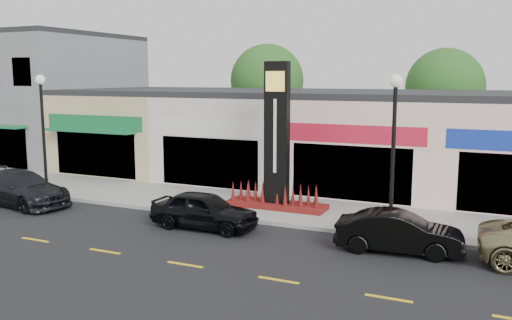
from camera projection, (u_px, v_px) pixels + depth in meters
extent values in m
plane|color=black|center=(159.00, 228.00, 20.03)|extent=(120.00, 120.00, 0.00)
cube|color=gray|center=(215.00, 201.00, 23.94)|extent=(52.00, 4.30, 0.15)
cube|color=gray|center=(188.00, 213.00, 21.91)|extent=(52.00, 0.20, 0.15)
cube|color=slate|center=(34.00, 99.00, 37.10)|extent=(12.00, 10.00, 8.00)
cube|color=#262628|center=(30.00, 37.00, 36.47)|extent=(12.00, 10.00, 0.30)
cube|color=black|center=(22.00, 72.00, 30.54)|extent=(1.40, 0.10, 1.60)
cube|color=tan|center=(149.00, 130.00, 33.50)|extent=(7.00, 10.00, 4.50)
cube|color=#262628|center=(148.00, 91.00, 33.13)|extent=(7.00, 10.00, 0.30)
cube|color=black|center=(96.00, 154.00, 29.18)|extent=(5.25, 0.10, 2.40)
cube|color=#176B3A|center=(94.00, 123.00, 28.91)|extent=(6.30, 0.12, 0.80)
cube|color=#176B3A|center=(89.00, 131.00, 28.57)|extent=(5.60, 0.90, 0.12)
cube|color=beige|center=(252.00, 135.00, 30.65)|extent=(7.00, 10.00, 4.50)
cube|color=#262628|center=(252.00, 93.00, 30.28)|extent=(7.00, 10.00, 0.30)
cube|color=black|center=(209.00, 162.00, 26.32)|extent=(5.25, 0.10, 2.40)
cube|color=silver|center=(209.00, 128.00, 26.06)|extent=(6.30, 0.12, 0.80)
cube|color=beige|center=(375.00, 141.00, 27.80)|extent=(7.00, 10.00, 4.50)
cube|color=#262628|center=(377.00, 94.00, 27.43)|extent=(7.00, 10.00, 0.30)
cube|color=black|center=(350.00, 173.00, 23.47)|extent=(5.25, 0.10, 2.40)
cube|color=red|center=(351.00, 134.00, 23.21)|extent=(6.30, 0.12, 0.80)
cylinder|color=#382619|center=(267.00, 132.00, 38.98)|extent=(0.36, 0.36, 3.15)
sphere|color=#24541A|center=(267.00, 81.00, 38.42)|extent=(5.20, 5.20, 5.20)
cylinder|color=#382619|center=(442.00, 141.00, 34.10)|extent=(0.36, 0.36, 2.97)
sphere|color=#24541A|center=(445.00, 87.00, 33.58)|extent=(4.80, 4.80, 4.80)
cylinder|color=black|center=(47.00, 189.00, 25.49)|extent=(0.32, 0.32, 0.30)
cylinder|color=black|center=(44.00, 136.00, 25.11)|extent=(0.14, 0.14, 5.00)
sphere|color=silver|center=(40.00, 80.00, 24.71)|extent=(0.44, 0.44, 0.44)
cylinder|color=black|center=(390.00, 228.00, 18.98)|extent=(0.32, 0.32, 0.30)
cylinder|color=black|center=(393.00, 157.00, 18.59)|extent=(0.14, 0.14, 5.00)
sphere|color=silver|center=(396.00, 81.00, 18.20)|extent=(0.44, 0.44, 0.44)
cube|color=#56120E|center=(276.00, 205.00, 22.55)|extent=(4.20, 1.30, 0.20)
cube|color=black|center=(277.00, 136.00, 22.11)|extent=(1.00, 0.40, 6.00)
cube|color=yellow|center=(275.00, 81.00, 21.57)|extent=(0.80, 0.05, 0.80)
cube|color=silver|center=(275.00, 136.00, 21.91)|extent=(0.12, 0.04, 3.00)
imported|color=black|center=(20.00, 188.00, 23.52)|extent=(2.78, 5.35, 1.48)
imported|color=black|center=(204.00, 210.00, 19.87)|extent=(1.65, 4.04, 1.37)
imported|color=black|center=(399.00, 232.00, 17.16)|extent=(1.75, 4.07, 1.30)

